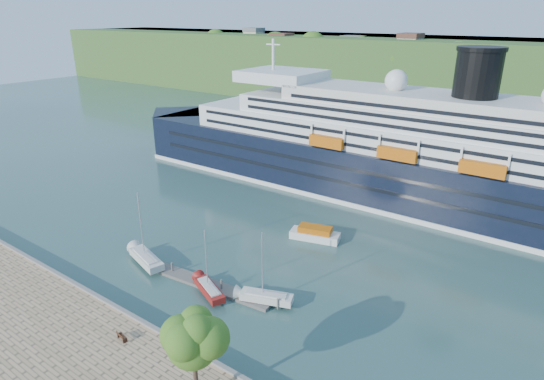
{
  "coord_description": "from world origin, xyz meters",
  "views": [
    {
      "loc": [
        36.67,
        -24.94,
        32.33
      ],
      "look_at": [
        -2.79,
        30.0,
        5.87
      ],
      "focal_mm": 30.0,
      "sensor_mm": 36.0,
      "label": 1
    }
  ],
  "objects": [
    {
      "name": "far_hillside",
      "position": [
        0.0,
        145.0,
        12.0
      ],
      "size": [
        400.0,
        50.0,
        24.0
      ],
      "primitive_type": "cube",
      "color": "#375B24",
      "rests_on": "ground"
    },
    {
      "name": "park_bench",
      "position": [
        2.1,
        -3.17,
        1.47
      ],
      "size": [
        1.55,
        0.86,
        0.94
      ],
      "primitive_type": null,
      "rotation": [
        0.0,
        0.0,
        -0.18
      ],
      "color": "#4A2815",
      "rests_on": "promenade"
    },
    {
      "name": "tender_launch",
      "position": [
        5.82,
        29.23,
        1.05
      ],
      "size": [
        8.0,
        4.48,
        2.09
      ],
      "primitive_type": null,
      "rotation": [
        0.0,
        0.0,
        0.26
      ],
      "color": "#C35B0B",
      "rests_on": "ground"
    },
    {
      "name": "sailboat_white_near",
      "position": [
        -8.89,
        9.1,
        5.05
      ],
      "size": [
        8.12,
        4.29,
        10.1
      ],
      "primitive_type": null,
      "rotation": [
        0.0,
        0.0,
        -0.29
      ],
      "color": "silver",
      "rests_on": "ground"
    },
    {
      "name": "sailboat_red",
      "position": [
        3.01,
        8.84,
        4.17
      ],
      "size": [
        6.62,
        4.25,
        8.33
      ],
      "primitive_type": null,
      "rotation": [
        0.0,
        0.0,
        -0.42
      ],
      "color": "maroon",
      "rests_on": "ground"
    },
    {
      "name": "ground",
      "position": [
        0.0,
        0.0,
        0.0
      ],
      "size": [
        400.0,
        400.0,
        0.0
      ],
      "primitive_type": "plane",
      "color": "#284743",
      "rests_on": "ground"
    },
    {
      "name": "quay_coping",
      "position": [
        0.0,
        -0.2,
        1.15
      ],
      "size": [
        220.0,
        0.5,
        0.3
      ],
      "primitive_type": "cube",
      "color": "slate",
      "rests_on": "promenade"
    },
    {
      "name": "floating_pontoon",
      "position": [
        1.48,
        10.31,
        0.2
      ],
      "size": [
        18.24,
        3.92,
        0.4
      ],
      "primitive_type": null,
      "rotation": [
        0.0,
        0.0,
        0.09
      ],
      "color": "#65605A",
      "rests_on": "ground"
    },
    {
      "name": "sailboat_white_far",
      "position": [
        9.63,
        11.59,
        4.48
      ],
      "size": [
        7.17,
        4.21,
        8.96
      ],
      "primitive_type": null,
      "rotation": [
        0.0,
        0.0,
        0.35
      ],
      "color": "silver",
      "rests_on": "ground"
    },
    {
      "name": "promenade_tree",
      "position": [
        13.75,
        -4.2,
        5.88
      ],
      "size": [
        5.89,
        5.89,
        9.76
      ],
      "primitive_type": null,
      "color": "#35681B",
      "rests_on": "promenade"
    },
    {
      "name": "cruise_ship",
      "position": [
        7.61,
        52.21,
        13.82
      ],
      "size": [
        123.24,
        18.89,
        27.64
      ],
      "primitive_type": null,
      "rotation": [
        0.0,
        0.0,
        0.01
      ],
      "color": "black",
      "rests_on": "ground"
    }
  ]
}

